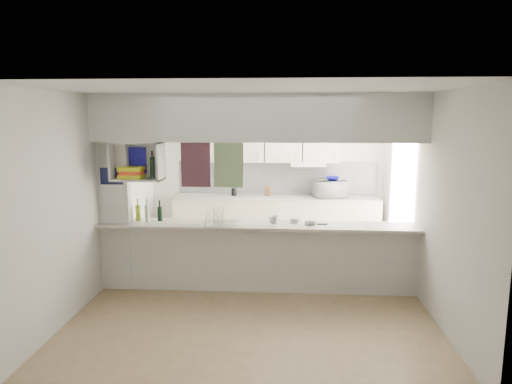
# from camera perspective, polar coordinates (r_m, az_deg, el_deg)

# --- Properties ---
(floor) EXTENTS (4.80, 4.80, 0.00)m
(floor) POSITION_cam_1_polar(r_m,az_deg,el_deg) (6.30, 0.15, -12.16)
(floor) COLOR #8E7452
(floor) RESTS_ON ground
(ceiling) EXTENTS (4.80, 4.80, 0.00)m
(ceiling) POSITION_cam_1_polar(r_m,az_deg,el_deg) (5.87, 0.16, 12.17)
(ceiling) COLOR white
(ceiling) RESTS_ON wall_back
(wall_back) EXTENTS (4.20, 0.00, 4.20)m
(wall_back) POSITION_cam_1_polar(r_m,az_deg,el_deg) (8.32, 1.24, 2.39)
(wall_back) COLOR silver
(wall_back) RESTS_ON floor
(wall_left) EXTENTS (0.00, 4.80, 4.80)m
(wall_left) POSITION_cam_1_polar(r_m,az_deg,el_deg) (6.44, -18.85, -0.20)
(wall_left) COLOR silver
(wall_left) RESTS_ON floor
(wall_right) EXTENTS (0.00, 4.80, 4.80)m
(wall_right) POSITION_cam_1_polar(r_m,az_deg,el_deg) (6.18, 19.97, -0.64)
(wall_right) COLOR silver
(wall_right) RESTS_ON floor
(servery_partition) EXTENTS (4.20, 0.50, 2.60)m
(servery_partition) POSITION_cam_1_polar(r_m,az_deg,el_deg) (5.91, -1.52, 3.01)
(servery_partition) COLOR silver
(servery_partition) RESTS_ON floor
(cubby_shelf) EXTENTS (0.65, 0.35, 0.50)m
(cubby_shelf) POSITION_cam_1_polar(r_m,az_deg,el_deg) (6.14, -14.67, 3.42)
(cubby_shelf) COLOR white
(cubby_shelf) RESTS_ON bulkhead
(kitchen_run) EXTENTS (3.60, 0.63, 2.24)m
(kitchen_run) POSITION_cam_1_polar(r_m,az_deg,el_deg) (8.13, 2.27, -1.17)
(kitchen_run) COLOR beige
(kitchen_run) RESTS_ON floor
(microwave) EXTENTS (0.62, 0.50, 0.30)m
(microwave) POSITION_cam_1_polar(r_m,az_deg,el_deg) (8.07, 9.24, 0.40)
(microwave) COLOR white
(microwave) RESTS_ON bench_top
(bowl) EXTENTS (0.25, 0.25, 0.06)m
(bowl) POSITION_cam_1_polar(r_m,az_deg,el_deg) (8.08, 9.53, 1.69)
(bowl) COLOR #100C8B
(bowl) RESTS_ON microwave
(dish_rack) EXTENTS (0.47, 0.38, 0.23)m
(dish_rack) POSITION_cam_1_polar(r_m,az_deg,el_deg) (6.02, -4.31, -3.16)
(dish_rack) COLOR silver
(dish_rack) RESTS_ON breakfast_bar
(cup) EXTENTS (0.17, 0.17, 0.10)m
(cup) POSITION_cam_1_polar(r_m,az_deg,el_deg) (5.96, 2.25, -3.51)
(cup) COLOR white
(cup) RESTS_ON dish_rack
(wine_bottles) EXTENTS (0.51, 0.14, 0.32)m
(wine_bottles) POSITION_cam_1_polar(r_m,az_deg,el_deg) (6.33, -13.98, -2.58)
(wine_bottles) COLOR black
(wine_bottles) RESTS_ON breakfast_bar
(plastic_tubs) EXTENTS (0.49, 0.22, 0.07)m
(plastic_tubs) POSITION_cam_1_polar(r_m,az_deg,el_deg) (6.07, 5.74, -3.66)
(plastic_tubs) COLOR silver
(plastic_tubs) RESTS_ON breakfast_bar
(utensil_jar) EXTENTS (0.09, 0.09, 0.13)m
(utensil_jar) POSITION_cam_1_polar(r_m,az_deg,el_deg) (8.16, -2.78, 0.02)
(utensil_jar) COLOR black
(utensil_jar) RESTS_ON bench_top
(knife_block) EXTENTS (0.10, 0.08, 0.18)m
(knife_block) POSITION_cam_1_polar(r_m,az_deg,el_deg) (8.14, 1.48, 0.16)
(knife_block) COLOR #51311B
(knife_block) RESTS_ON bench_top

